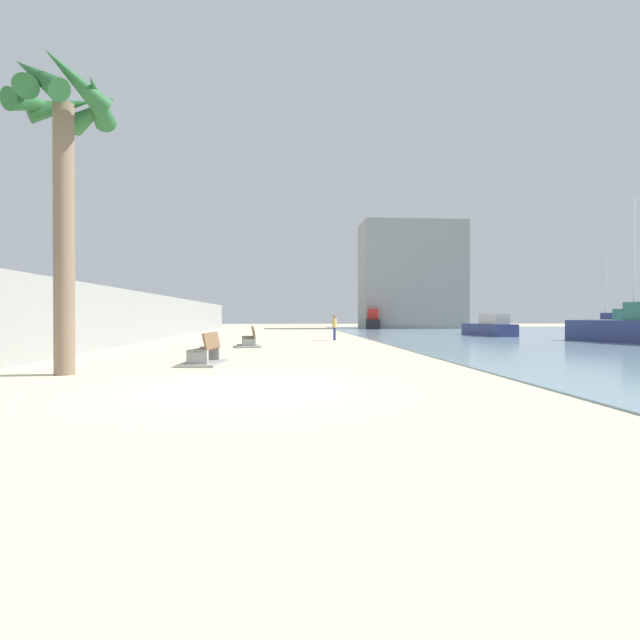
{
  "coord_description": "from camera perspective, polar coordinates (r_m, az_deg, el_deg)",
  "views": [
    {
      "loc": [
        0.77,
        -9.79,
        1.48
      ],
      "look_at": [
        2.57,
        14.63,
        1.27
      ],
      "focal_mm": 26.66,
      "sensor_mm": 36.0,
      "label": 1
    }
  ],
  "objects": [
    {
      "name": "palm_tree",
      "position": [
        14.26,
        -28.49,
        18.49
      ],
      "size": [
        2.73,
        2.73,
        7.86
      ],
      "color": "#7A6651",
      "rests_on": "ground"
    },
    {
      "name": "harbor_building",
      "position": [
        57.99,
        10.91,
        5.23
      ],
      "size": [
        12.0,
        6.0,
        12.54
      ],
      "primitive_type": "cube",
      "color": "gray",
      "rests_on": "ground"
    },
    {
      "name": "boat_far_left",
      "position": [
        53.73,
        6.46,
        -0.18
      ],
      "size": [
        2.72,
        5.89,
        2.23
      ],
      "color": "black",
      "rests_on": "water_bay"
    },
    {
      "name": "seawall",
      "position": [
        29.0,
        -20.79,
        0.31
      ],
      "size": [
        0.8,
        64.0,
        2.8
      ],
      "primitive_type": "cube",
      "color": "gray",
      "rests_on": "ground"
    },
    {
      "name": "person_walking",
      "position": [
        28.63,
        1.76,
        -0.68
      ],
      "size": [
        0.29,
        0.5,
        1.55
      ],
      "color": "navy",
      "rests_on": "ground"
    },
    {
      "name": "bench_near",
      "position": [
        14.92,
        -13.63,
        -4.3
      ],
      "size": [
        1.32,
        2.2,
        0.98
      ],
      "color": "gray",
      "rests_on": "ground"
    },
    {
      "name": "boat_distant",
      "position": [
        37.3,
        33.13,
        -0.75
      ],
      "size": [
        3.51,
        5.4,
        1.9
      ],
      "color": "beige",
      "rests_on": "water_bay"
    },
    {
      "name": "ground_plane",
      "position": [
        27.84,
        -5.8,
        -2.55
      ],
      "size": [
        120.0,
        120.0,
        0.0
      ],
      "primitive_type": "plane",
      "color": "beige"
    },
    {
      "name": "bench_far",
      "position": [
        22.99,
        -8.51,
        -2.61
      ],
      "size": [
        1.33,
        2.21,
        0.98
      ],
      "color": "gray",
      "rests_on": "ground"
    },
    {
      "name": "boat_far_right",
      "position": [
        36.65,
        19.67,
        -0.86
      ],
      "size": [
        2.06,
        5.43,
        1.57
      ],
      "color": "navy",
      "rests_on": "water_bay"
    },
    {
      "name": "boat_outer",
      "position": [
        52.22,
        31.36,
        -0.37
      ],
      "size": [
        2.16,
        5.29,
        7.59
      ],
      "color": "beige",
      "rests_on": "water_bay"
    }
  ]
}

